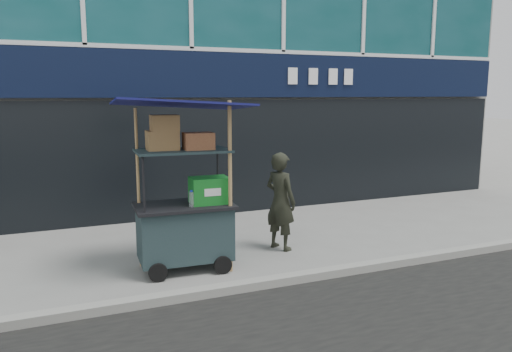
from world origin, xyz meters
name	(u,v)px	position (x,y,z in m)	size (l,w,h in m)	color
ground	(272,280)	(0.00, 0.00, 0.00)	(80.00, 80.00, 0.00)	slate
curb	(278,281)	(0.00, -0.20, 0.06)	(80.00, 0.18, 0.12)	gray
vendor_cart	(185,210)	(-0.96, 0.90, 0.87)	(1.90, 1.39, 2.49)	#1B2D2E
vendor_man	(280,201)	(0.70, 1.23, 0.80)	(0.58, 0.38, 1.60)	black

